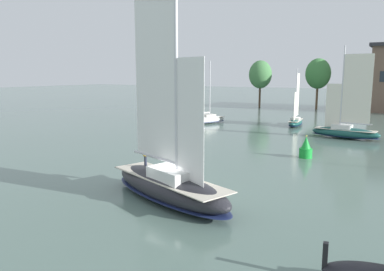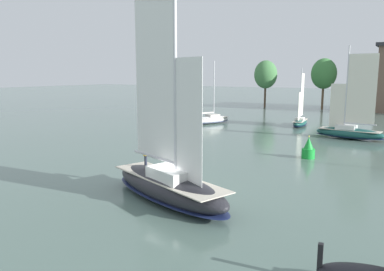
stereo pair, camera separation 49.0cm
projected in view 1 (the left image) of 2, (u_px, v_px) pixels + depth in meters
The scene contains 8 objects.
ground_plane at pixel (169, 200), 24.46m from camera, with size 400.00×400.00×0.00m, color slate.
tree_shore_left at pixel (318, 74), 85.68m from camera, with size 5.66×5.66×11.64m.
tree_shore_center at pixel (260, 75), 90.80m from camera, with size 5.52×5.52×11.35m.
sailboat_main at pixel (169, 183), 24.25m from camera, with size 11.57×6.77×15.35m.
sailboat_moored_mid_channel at pixel (207, 119), 61.88m from camera, with size 4.83×7.66×10.23m.
sailboat_moored_far_slip at pixel (296, 121), 59.34m from camera, with size 2.49×6.72×9.05m.
sailboat_moored_outer_mooring at pixel (345, 131), 47.77m from camera, with size 8.67×3.30×11.63m.
channel_buoy at pixel (306, 149), 36.70m from camera, with size 1.25×1.25×2.25m.
Camera 1 is at (13.11, -19.49, 8.19)m, focal length 35.00 mm.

